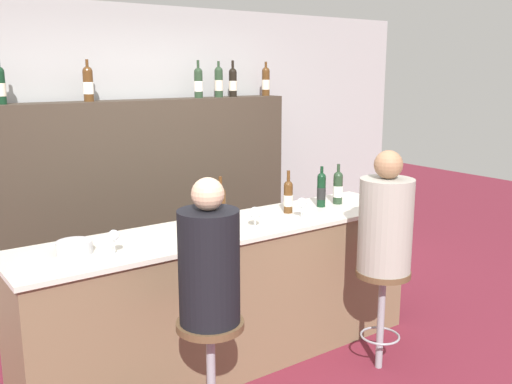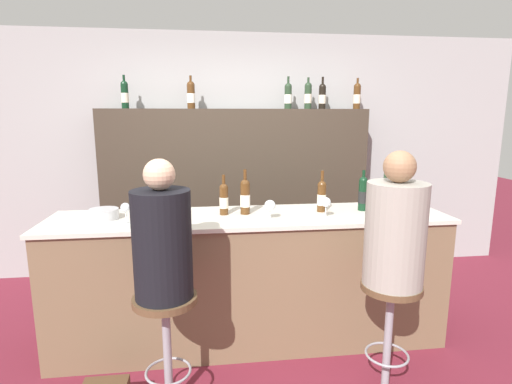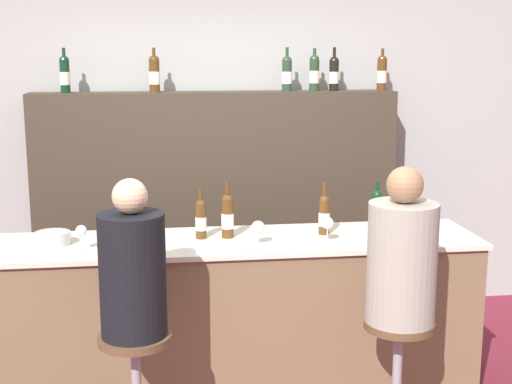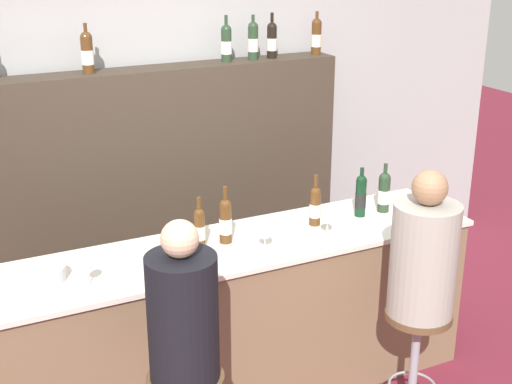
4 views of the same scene
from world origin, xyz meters
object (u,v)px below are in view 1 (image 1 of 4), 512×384
Objects in this scene: wine_bottle_backbar_2 at (198,82)px; wine_bottle_backbar_5 at (266,81)px; wine_bottle_backbar_0 at (0,85)px; wine_bottle_backbar_3 at (219,82)px; wine_glass_2 at (302,204)px; bar_stool_left at (211,348)px; wine_glass_1 at (255,213)px; bar_stool_right at (382,292)px; wine_bottle_counter_0 at (200,211)px; wine_bottle_backbar_4 at (233,82)px; wine_bottle_counter_1 at (221,206)px; wine_bottle_backbar_1 at (88,84)px; metal_bowl at (74,247)px; wine_glass_0 at (114,237)px; wine_bottle_counter_3 at (321,189)px; guest_seated_left at (209,262)px; wine_bottle_counter_2 at (288,196)px; guest_seated_right at (386,221)px; wine_bottle_counter_4 at (338,187)px.

wine_bottle_backbar_2 reaches higher than wine_bottle_backbar_5.
wine_bottle_backbar_0 is 1.01× the size of wine_bottle_backbar_3.
bar_stool_left is at bearing -153.41° from wine_glass_2.
wine_glass_1 reaches higher than bar_stool_right.
wine_bottle_backbar_4 is (1.11, 1.27, 0.81)m from wine_bottle_counter_0.
wine_bottle_counter_1 is 2.27× the size of wine_glass_2.
wine_bottle_counter_1 is 0.47× the size of bar_stool_right.
wine_bottle_backbar_4 is 2.34× the size of wine_glass_1.
metal_bowl is (-0.60, -1.30, -0.90)m from wine_bottle_backbar_1.
wine_glass_0 is 1.85m from bar_stool_right.
wine_glass_0 is (-1.42, -1.45, -0.83)m from wine_bottle_backbar_2.
guest_seated_left is (-1.46, -0.74, -0.09)m from wine_bottle_counter_3.
wine_bottle_counter_2 is 1.44m from wine_glass_0.
bar_stool_right is (-0.09, -0.74, -0.58)m from wine_bottle_counter_3.
guest_seated_right is (0.00, 0.00, 0.51)m from bar_stool_right.
wine_bottle_counter_3 is 0.75m from guest_seated_right.
wine_bottle_backbar_4 is at bearing 74.43° from wine_bottle_counter_2.
wine_glass_2 is (0.73, -0.18, -0.01)m from wine_bottle_counter_0.
wine_bottle_backbar_2 is at bearing 112.24° from wine_bottle_counter_4.
wine_bottle_backbar_1 reaches higher than guest_seated_right.
guest_seated_right reaches higher than wine_bottle_counter_2.
wine_bottle_counter_2 reaches higher than wine_glass_2.
wine_bottle_counter_2 is at bearing -120.04° from wine_bottle_backbar_5.
guest_seated_right is (0.25, -2.00, -0.87)m from wine_bottle_backbar_2.
wine_bottle_counter_4 is at bearing 24.22° from guest_seated_left.
wine_glass_2 reaches higher than wine_glass_1.
guest_seated_left is at bearing -132.93° from wine_bottle_backbar_5.
wine_bottle_backbar_2 is at bearing 60.85° from bar_stool_left.
wine_bottle_backbar_5 reaches higher than wine_bottle_counter_0.
wine_bottle_counter_4 reaches higher than wine_glass_1.
bar_stool_left is (-0.38, -0.74, -0.57)m from wine_bottle_counter_0.
bar_stool_right is at bearing -109.79° from wine_bottle_counter_4.
wine_bottle_counter_2 is 1.52m from wine_bottle_backbar_3.
wine_bottle_counter_3 reaches higher than wine_glass_2.
wine_bottle_counter_3 reaches higher than wine_glass_0.
wine_bottle_counter_2 is at bearing -0.00° from wine_bottle_counter_0.
wine_bottle_counter_2 is at bearing -105.57° from wine_bottle_backbar_4.
bar_stool_left is (-1.64, -0.74, -0.58)m from wine_bottle_counter_4.
wine_bottle_backbar_2 is 2.19m from wine_glass_0.
wine_bottle_backbar_3 is at bearing 0.00° from wine_bottle_backbar_2.
metal_bowl is at bearing 140.09° from wine_glass_0.
wine_glass_2 is at bearing -55.63° from wine_bottle_backbar_1.
guest_seated_left is (-1.13, -0.74, -0.07)m from wine_bottle_counter_2.
wine_bottle_counter_3 is 0.40× the size of guest_seated_left.
metal_bowl is at bearing 124.30° from bar_stool_left.
wine_bottle_counter_0 reaches higher than wine_glass_2.
wine_bottle_backbar_1 is 1.75m from wine_bottle_backbar_5.
wine_glass_0 is (-1.94, -0.18, -0.03)m from wine_bottle_counter_4.
guest_seated_right is at bearing -88.82° from wine_bottle_backbar_3.
wine_bottle_backbar_3 is 2.40m from metal_bowl.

